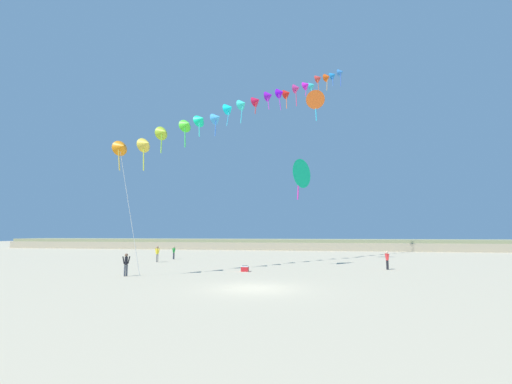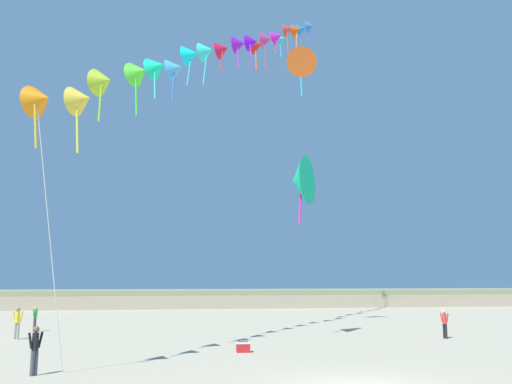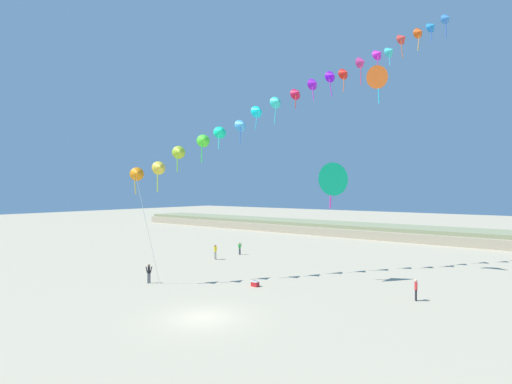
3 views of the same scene
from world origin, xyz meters
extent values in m
cube|color=tan|center=(0.00, 46.52, 0.67)|extent=(120.00, 9.78, 1.33)
cube|color=gray|center=(0.00, 46.52, 1.52)|extent=(120.00, 8.32, 0.76)
cylinder|color=gray|center=(-13.39, 14.80, 0.41)|extent=(0.12, 0.12, 0.83)
cylinder|color=gray|center=(-13.25, 14.79, 0.41)|extent=(0.12, 0.12, 0.83)
cylinder|color=yellow|center=(-13.32, 14.80, 1.12)|extent=(0.22, 0.22, 0.59)
cylinder|color=yellow|center=(-13.51, 14.81, 1.17)|extent=(0.20, 0.10, 0.56)
cylinder|color=yellow|center=(-13.13, 14.78, 1.17)|extent=(0.20, 0.10, 0.56)
sphere|color=#9E7051|center=(-13.32, 14.80, 1.53)|extent=(0.22, 0.22, 0.22)
cylinder|color=#474C56|center=(-9.81, 3.49, 0.40)|extent=(0.12, 0.12, 0.79)
cylinder|color=#474C56|center=(-9.91, 3.39, 0.40)|extent=(0.12, 0.12, 0.79)
cylinder|color=black|center=(-9.86, 3.44, 1.07)|extent=(0.21, 0.21, 0.56)
cylinder|color=black|center=(-9.73, 3.57, 1.11)|extent=(0.19, 0.19, 0.53)
cylinder|color=black|center=(-9.99, 3.32, 1.11)|extent=(0.19, 0.19, 0.53)
sphere|color=brown|center=(-9.86, 3.44, 1.46)|extent=(0.21, 0.21, 0.21)
cylinder|color=black|center=(8.90, 11.57, 0.38)|extent=(0.11, 0.11, 0.76)
cylinder|color=black|center=(8.84, 11.69, 0.38)|extent=(0.11, 0.11, 0.76)
cylinder|color=red|center=(8.87, 11.63, 1.02)|extent=(0.20, 0.20, 0.53)
cylinder|color=red|center=(8.95, 11.48, 1.06)|extent=(0.15, 0.19, 0.51)
cylinder|color=red|center=(8.79, 11.78, 1.06)|extent=(0.15, 0.19, 0.51)
sphere|color=beige|center=(8.87, 11.63, 1.40)|extent=(0.20, 0.20, 0.20)
cylinder|color=#474C56|center=(-13.41, 18.93, 0.37)|extent=(0.11, 0.11, 0.75)
cylinder|color=#474C56|center=(-13.37, 19.05, 0.37)|extent=(0.11, 0.11, 0.75)
cylinder|color=green|center=(-13.39, 18.99, 1.01)|extent=(0.20, 0.20, 0.53)
cylinder|color=green|center=(-13.44, 18.83, 1.05)|extent=(0.12, 0.19, 0.50)
cylinder|color=green|center=(-13.34, 19.15, 1.05)|extent=(0.12, 0.19, 0.50)
sphere|color=tan|center=(-13.39, 18.99, 1.38)|extent=(0.20, 0.20, 0.20)
cone|color=orange|center=(-9.94, 2.37, 8.94)|extent=(1.26, 1.35, 1.15)
cylinder|color=gold|center=(-10.01, 2.24, 8.00)|extent=(0.19, 0.16, 1.45)
cone|color=yellow|center=(-8.86, 3.73, 9.46)|extent=(1.24, 1.36, 1.17)
cylinder|color=yellow|center=(-8.94, 3.60, 8.35)|extent=(0.21, 0.17, 1.78)
cone|color=#A6C929|center=(-8.33, 5.34, 10.79)|extent=(1.22, 1.32, 1.11)
cylinder|color=#96E539|center=(-8.41, 5.21, 9.85)|extent=(0.13, 0.15, 1.44)
cone|color=#4DEB2D|center=(-7.08, 6.93, 11.85)|extent=(1.35, 1.39, 1.19)
cylinder|color=#39E545|center=(-7.16, 6.80, 10.77)|extent=(0.17, 0.17, 1.74)
cone|color=#10EBA1|center=(-6.36, 8.24, 12.68)|extent=(1.39, 1.43, 1.23)
cylinder|color=#39E5D4|center=(-6.44, 8.11, 11.79)|extent=(0.13, 0.13, 1.33)
cone|color=#43A9ED|center=(-5.53, 10.10, 13.39)|extent=(1.26, 1.36, 1.21)
cylinder|color=#3976E5|center=(-5.60, 9.97, 12.42)|extent=(0.15, 0.08, 1.50)
cone|color=#0EE9ED|center=(-4.74, 11.39, 14.73)|extent=(1.27, 1.37, 1.20)
cylinder|color=#39B9E5|center=(-4.81, 11.26, 13.74)|extent=(0.26, 0.24, 1.54)
cone|color=#2FD9C6|center=(-3.81, 12.99, 15.70)|extent=(1.27, 1.37, 1.17)
cylinder|color=#39D0E5|center=(-3.89, 12.86, 14.58)|extent=(0.24, 0.13, 1.81)
cone|color=red|center=(-2.75, 14.76, 16.64)|extent=(1.28, 1.38, 1.22)
cylinder|color=#E53D39|center=(-2.83, 14.63, 15.82)|extent=(0.22, 0.22, 1.21)
cone|color=purple|center=(-1.61, 15.93, 17.59)|extent=(1.13, 1.31, 1.14)
cylinder|color=#CF39E5|center=(-1.68, 15.81, 16.69)|extent=(0.24, 0.11, 1.37)
cone|color=#7A0CEF|center=(-0.56, 17.40, 18.46)|extent=(1.20, 1.33, 1.13)
cylinder|color=#B639E5|center=(-0.64, 17.28, 17.35)|extent=(0.26, 0.28, 1.77)
cone|color=red|center=(0.02, 19.03, 18.99)|extent=(1.24, 1.35, 1.17)
cylinder|color=orange|center=(-0.06, 18.90, 17.94)|extent=(0.11, 0.27, 1.65)
cone|color=#CA3181|center=(1.01, 20.75, 20.29)|extent=(1.09, 1.29, 1.10)
cylinder|color=#E5396A|center=(0.93, 20.62, 19.03)|extent=(0.15, 0.17, 2.08)
cone|color=#D21BC6|center=(2.11, 22.28, 21.28)|extent=(1.35, 1.41, 1.22)
cylinder|color=#E539B0|center=(2.03, 22.15, 20.45)|extent=(0.22, 0.13, 1.24)
cone|color=#34C2BF|center=(2.76, 23.83, 21.84)|extent=(1.31, 1.39, 1.22)
cylinder|color=#39C0E5|center=(2.68, 23.71, 20.97)|extent=(0.18, 0.12, 1.31)
cone|color=red|center=(3.60, 25.03, 23.30)|extent=(1.29, 1.38, 1.21)
cylinder|color=orange|center=(3.53, 24.90, 22.18)|extent=(0.21, 0.19, 1.82)
cone|color=#DF4B0F|center=(4.76, 26.77, 24.18)|extent=(1.23, 1.30, 1.10)
cylinder|color=orange|center=(4.69, 26.65, 23.07)|extent=(0.18, 0.27, 1.78)
cone|color=#1C7DCC|center=(5.60, 28.36, 25.11)|extent=(1.35, 1.41, 1.22)
cylinder|color=#396EE5|center=(5.53, 28.24, 24.19)|extent=(0.09, 0.10, 1.40)
cone|color=#3277C2|center=(6.77, 29.70, 26.10)|extent=(1.21, 1.31, 1.11)
cylinder|color=blue|center=(6.69, 29.57, 24.92)|extent=(0.12, 0.29, 1.91)
cylinder|color=silver|center=(-9.53, 3.09, 4.38)|extent=(1.03, 1.60, 8.76)
cone|color=orange|center=(3.22, 19.37, 18.12)|extent=(2.23, 1.44, 2.23)
cone|color=#2DC1E5|center=(3.22, 19.37, 18.14)|extent=(1.23, 0.83, 1.24)
cylinder|color=#2DC1E5|center=(3.22, 19.37, 16.73)|extent=(0.19, 0.16, 2.15)
cone|color=#14DC89|center=(1.52, 13.22, 8.52)|extent=(2.32, 2.84, 2.78)
cone|color=#E52DAE|center=(1.52, 13.22, 8.54)|extent=(1.33, 1.59, 1.53)
cylinder|color=#E52DAE|center=(1.52, 13.22, 7.10)|extent=(0.25, 0.17, 2.01)
cube|color=red|center=(-2.38, 7.98, 0.18)|extent=(0.56, 0.40, 0.36)
cube|color=white|center=(-2.38, 7.98, 0.39)|extent=(0.58, 0.41, 0.06)
cylinder|color=black|center=(-2.38, 7.98, 0.45)|extent=(0.45, 0.03, 0.03)
camera|label=1|loc=(3.74, -18.67, 2.96)|focal=24.00mm
camera|label=2|loc=(-5.65, -15.70, 3.10)|focal=38.00mm
camera|label=3|loc=(17.16, -16.72, 7.66)|focal=28.00mm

